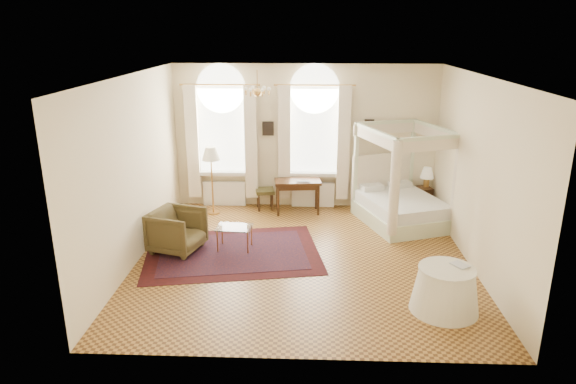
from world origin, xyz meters
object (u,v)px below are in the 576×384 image
Objects in this scene: nightstand at (421,199)px; armchair at (177,231)px; writing_desk at (298,185)px; floor_lamp at (211,157)px; coffee_table at (234,229)px; side_table at (445,289)px; stool at (265,193)px; canopy_bed at (402,202)px.

armchair reaches higher than nightstand.
floor_lamp reaches higher than writing_desk.
side_table is at bearing -31.18° from coffee_table.
armchair reaches higher than stool.
armchair is 1.28× the size of coffee_table.
side_table is at bearing -43.76° from floor_lamp.
armchair is 1.08m from coffee_table.
side_table reaches higher than coffee_table.
armchair is 0.58× the size of floor_lamp.
writing_desk is at bearing 61.13° from coffee_table.
stool is at bearing 80.43° from coffee_table.
nightstand is 0.81× the size of coffee_table.
canopy_bed is 2.60× the size of armchair.
canopy_bed is 1.50× the size of floor_lamp.
stool is 0.54× the size of armchair.
coffee_table is 0.45× the size of floor_lamp.
canopy_bed is 4.78× the size of stool.
canopy_bed reaches higher than floor_lamp.
nightstand is 2.89m from writing_desk.
floor_lamp is (-4.18, 0.45, 0.85)m from canopy_bed.
side_table is (-0.55, -4.40, 0.06)m from nightstand.
canopy_bed is at bearing -14.40° from writing_desk.
floor_lamp is at bearing 136.24° from side_table.
nightstand is 3.62m from stool.
writing_desk reaches higher than nightstand.
side_table is at bearing -96.48° from armchair.
stool is at bearing 124.90° from side_table.
writing_desk is at bearing 3.94° from floor_lamp.
writing_desk reaches higher than stool.
side_table is at bearing -97.16° from nightstand.
side_table is at bearing -89.36° from canopy_bed.
stool is 5.35m from side_table.
canopy_bed is 3.60m from side_table.
floor_lamp is at bearing -175.67° from nightstand.
nightstand is at bearing 82.84° from side_table.
stool is 0.48× the size of side_table.
floor_lamp is (-1.92, -0.13, 0.66)m from writing_desk.
coffee_table is (-4.00, -2.32, 0.13)m from nightstand.
writing_desk is (-2.85, -0.23, 0.38)m from nightstand.
nightstand is 4.44m from side_table.
canopy_bed reaches higher than coffee_table.
nightstand is at bearing 4.33° from floor_lamp.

